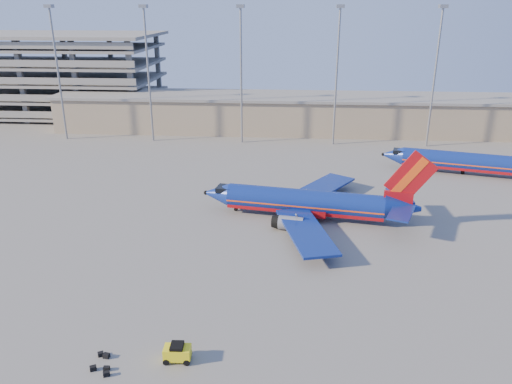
# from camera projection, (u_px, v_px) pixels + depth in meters

# --- Properties ---
(ground) EXTENTS (220.00, 220.00, 0.00)m
(ground) POSITION_uv_depth(u_px,v_px,m) (244.00, 231.00, 67.23)
(ground) COLOR slate
(ground) RESTS_ON ground
(terminal_building) EXTENTS (122.00, 16.00, 8.50)m
(terminal_building) POSITION_uv_depth(u_px,v_px,m) (309.00, 113.00, 119.09)
(terminal_building) COLOR gray
(terminal_building) RESTS_ON ground
(parking_garage) EXTENTS (62.00, 32.00, 21.40)m
(parking_garage) POSITION_uv_depth(u_px,v_px,m) (45.00, 70.00, 136.60)
(parking_garage) COLOR slate
(parking_garage) RESTS_ON ground
(light_mast_row) EXTENTS (101.60, 1.60, 28.65)m
(light_mast_row) POSITION_uv_depth(u_px,v_px,m) (289.00, 61.00, 103.58)
(light_mast_row) COLOR gray
(light_mast_row) RESTS_ON ground
(aircraft_main) EXTENTS (32.22, 30.77, 10.96)m
(aircraft_main) POSITION_uv_depth(u_px,v_px,m) (310.00, 203.00, 70.63)
(aircraft_main) COLOR navy
(aircraft_main) RESTS_ON ground
(aircraft_second) EXTENTS (30.59, 14.14, 10.53)m
(aircraft_second) POSITION_uv_depth(u_px,v_px,m) (469.00, 162.00, 88.74)
(aircraft_second) COLOR navy
(aircraft_second) RESTS_ON ground
(baggage_tug) EXTENTS (2.37, 1.49, 1.66)m
(baggage_tug) POSITION_uv_depth(u_px,v_px,m) (177.00, 352.00, 42.56)
(baggage_tug) COLOR yellow
(baggage_tug) RESTS_ON ground
(luggage_pile) EXTENTS (2.03, 2.97, 0.42)m
(luggage_pile) POSITION_uv_depth(u_px,v_px,m) (102.00, 364.00, 42.18)
(luggage_pile) COLOR black
(luggage_pile) RESTS_ON ground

